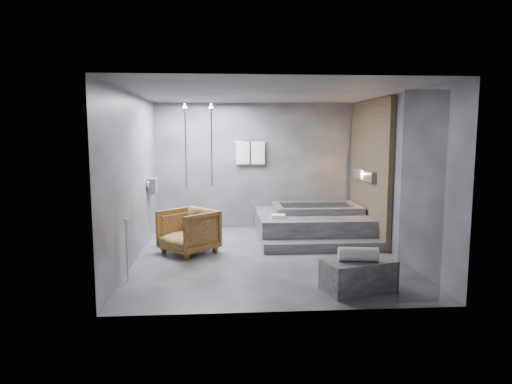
{
  "coord_description": "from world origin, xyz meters",
  "views": [
    {
      "loc": [
        -0.74,
        -7.74,
        2.15
      ],
      "look_at": [
        -0.17,
        0.3,
        1.1
      ],
      "focal_mm": 32.0,
      "sensor_mm": 36.0,
      "label": 1
    }
  ],
  "objects": [
    {
      "name": "deck_towel",
      "position": [
        0.31,
        0.91,
        0.54
      ],
      "size": [
        0.27,
        0.21,
        0.07
      ],
      "primitive_type": "cube",
      "rotation": [
        0.0,
        0.0,
        -0.05
      ],
      "color": "white",
      "rests_on": "tub_deck"
    },
    {
      "name": "tub_deck",
      "position": [
        1.05,
        1.45,
        0.25
      ],
      "size": [
        2.2,
        2.0,
        0.5
      ],
      "primitive_type": "cube",
      "color": "#363739",
      "rests_on": "ground"
    },
    {
      "name": "driftwood_chair",
      "position": [
        -1.38,
        0.34,
        0.39
      ],
      "size": [
        1.21,
        1.21,
        0.79
      ],
      "primitive_type": "imported",
      "rotation": [
        0.0,
        0.0,
        -0.82
      ],
      "color": "#472C11",
      "rests_on": "ground"
    },
    {
      "name": "concrete_bench",
      "position": [
        1.08,
        -1.84,
        0.21
      ],
      "size": [
        1.06,
        0.77,
        0.43
      ],
      "primitive_type": "cube",
      "rotation": [
        0.0,
        0.0,
        0.28
      ],
      "color": "#39383B",
      "rests_on": "ground"
    },
    {
      "name": "room",
      "position": [
        0.4,
        0.24,
        1.73
      ],
      "size": [
        5.0,
        5.04,
        2.82
      ],
      "color": "#313134",
      "rests_on": "ground"
    },
    {
      "name": "rolled_towel",
      "position": [
        1.06,
        -1.88,
        0.52
      ],
      "size": [
        0.55,
        0.27,
        0.19
      ],
      "primitive_type": "cylinder",
      "rotation": [
        0.0,
        1.57,
        -0.15
      ],
      "color": "white",
      "rests_on": "concrete_bench"
    },
    {
      "name": "tub_step",
      "position": [
        1.05,
        0.27,
        0.09
      ],
      "size": [
        2.2,
        0.36,
        0.18
      ],
      "primitive_type": "cube",
      "color": "#363739",
      "rests_on": "ground"
    }
  ]
}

